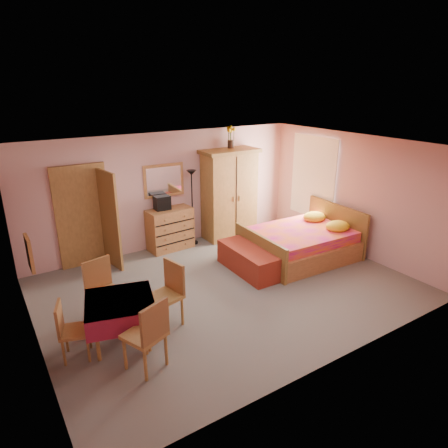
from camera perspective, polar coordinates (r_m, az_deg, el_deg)
floor at (r=7.50m, az=0.60°, el=-9.09°), size 6.50×6.50×0.00m
ceiling at (r=6.65m, az=0.68°, el=10.92°), size 6.50×6.50×0.00m
wall_back at (r=9.07m, az=-8.09°, el=4.75°), size 6.50×0.10×2.60m
wall_front at (r=5.23m, az=15.97°, el=-7.43°), size 6.50×0.10×2.60m
wall_left at (r=5.97m, az=-26.55°, el=-5.37°), size 0.10×5.00×2.60m
wall_right at (r=9.09m, az=18.08°, el=3.99°), size 0.10×5.00×2.60m
doorway at (r=8.55m, az=-19.52°, el=0.91°), size 1.06×0.12×2.15m
window at (r=9.80m, az=12.65°, el=6.50°), size 0.08×1.40×1.95m
picture_left at (r=5.27m, az=-26.05°, el=-3.79°), size 0.04×0.32×0.42m
picture_back at (r=10.16m, az=4.12°, el=7.97°), size 0.30×0.04×0.40m
chest_of_drawers at (r=9.08m, az=-7.71°, el=-0.71°), size 1.03×0.57×0.94m
wall_mirror at (r=8.95m, az=-8.61°, el=6.17°), size 0.93×0.10×0.73m
stereo at (r=8.87m, az=-8.83°, el=3.02°), size 0.34×0.25×0.31m
floor_lamp at (r=9.19m, az=-4.55°, el=2.32°), size 0.26×0.26×1.75m
wardrobe at (r=9.54m, az=0.76°, el=4.27°), size 1.37×0.71×2.14m
sunflower_vase at (r=9.43m, az=0.96°, el=12.33°), size 0.22×0.22×0.52m
bed at (r=8.69m, az=10.82°, el=-1.53°), size 2.29×1.83×1.03m
bench at (r=8.01m, az=3.41°, el=-5.18°), size 0.58×1.49×0.49m
dining_table at (r=6.13m, az=-14.45°, el=-13.23°), size 1.16×1.16×0.69m
chair_south at (r=5.49m, az=-11.32°, el=-15.16°), size 0.61×0.61×1.03m
chair_north at (r=6.58m, az=-16.55°, el=-9.40°), size 0.55×0.55×1.02m
chair_west at (r=5.97m, az=-20.50°, el=-14.04°), size 0.49×0.49×0.85m
chair_east at (r=6.29m, az=-8.51°, el=-10.12°), size 0.56×0.56×1.02m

